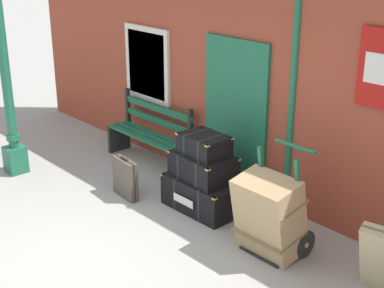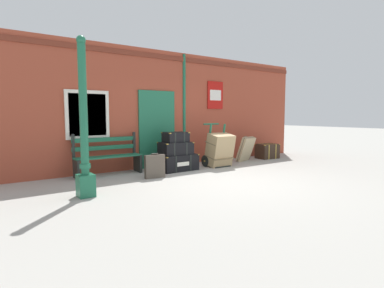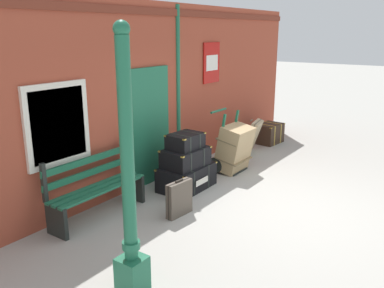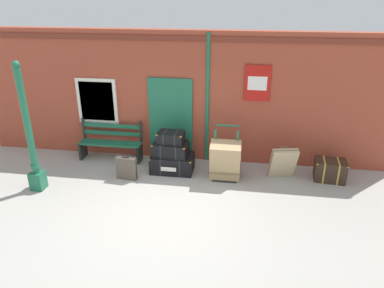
{
  "view_description": "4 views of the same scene",
  "coord_description": "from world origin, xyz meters",
  "views": [
    {
      "loc": [
        4.64,
        -2.83,
        3.38
      ],
      "look_at": [
        -0.27,
        1.62,
        0.87
      ],
      "focal_mm": 52.88,
      "sensor_mm": 36.0,
      "label": 1
    },
    {
      "loc": [
        -4.5,
        -5.08,
        1.46
      ],
      "look_at": [
        0.33,
        1.66,
        0.67
      ],
      "focal_mm": 29.14,
      "sensor_mm": 36.0,
      "label": 2
    },
    {
      "loc": [
        -5.61,
        -2.27,
        2.7
      ],
      "look_at": [
        0.14,
        1.78,
        0.74
      ],
      "focal_mm": 38.09,
      "sensor_mm": 36.0,
      "label": 3
    },
    {
      "loc": [
        1.51,
        -5.92,
        4.04
      ],
      "look_at": [
        0.36,
        1.66,
        0.76
      ],
      "focal_mm": 33.77,
      "sensor_mm": 36.0,
      "label": 4
    }
  ],
  "objects": [
    {
      "name": "brick_facade",
      "position": [
        -0.02,
        2.6,
        1.6
      ],
      "size": [
        10.4,
        0.35,
        3.2
      ],
      "color": "#9E422D",
      "rests_on": "ground"
    },
    {
      "name": "platform_bench",
      "position": [
        -1.81,
        2.16,
        0.44
      ],
      "size": [
        1.6,
        0.43,
        1.01
      ],
      "color": "#1E6647",
      "rests_on": "ground"
    },
    {
      "name": "lamp_post",
      "position": [
        -2.87,
        0.44,
        1.05
      ],
      "size": [
        0.28,
        0.28,
        2.8
      ],
      "color": "#1E6647",
      "rests_on": "ground"
    },
    {
      "name": "ground_plane",
      "position": [
        0.0,
        0.0,
        0.0
      ],
      "size": [
        60.0,
        60.0,
        0.0
      ],
      "primitive_type": "plane",
      "color": "#A3A099"
    },
    {
      "name": "large_brown_trunk",
      "position": [
        1.15,
        1.47,
        0.47
      ],
      "size": [
        0.7,
        0.6,
        0.95
      ],
      "color": "tan",
      "rests_on": "ground"
    },
    {
      "name": "steamer_trunk_top",
      "position": [
        -0.15,
        1.72,
        0.87
      ],
      "size": [
        0.63,
        0.47,
        0.27
      ],
      "color": "black",
      "rests_on": "steamer_trunk_middle"
    },
    {
      "name": "steamer_trunk_middle",
      "position": [
        -0.16,
        1.71,
        0.58
      ],
      "size": [
        0.84,
        0.59,
        0.33
      ],
      "color": "black",
      "rests_on": "steamer_trunk_base"
    },
    {
      "name": "suitcase_charcoal",
      "position": [
        -1.09,
        1.15,
        0.27
      ],
      "size": [
        0.48,
        0.16,
        0.58
      ],
      "color": "#51473D",
      "rests_on": "ground"
    },
    {
      "name": "porters_trolley",
      "position": [
        1.15,
        1.64,
        0.27
      ],
      "size": [
        0.71,
        0.56,
        1.21
      ],
      "color": "black",
      "rests_on": "ground"
    },
    {
      "name": "steamer_trunk_base",
      "position": [
        -0.13,
        1.71,
        0.21
      ],
      "size": [
        1.02,
        0.68,
        0.43
      ],
      "color": "black",
      "rests_on": "ground"
    }
  ]
}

